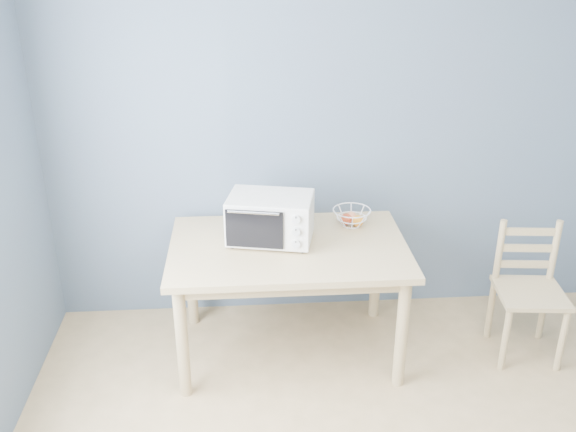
{
  "coord_description": "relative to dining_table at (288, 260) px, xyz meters",
  "views": [
    {
      "loc": [
        -0.73,
        -1.66,
        2.46
      ],
      "look_at": [
        -0.48,
        1.72,
        0.93
      ],
      "focal_mm": 40.0,
      "sensor_mm": 36.0,
      "label": 1
    }
  ],
  "objects": [
    {
      "name": "dining_chair",
      "position": [
        1.47,
        -0.09,
        -0.23
      ],
      "size": [
        0.43,
        0.43,
        0.84
      ],
      "rotation": [
        0.0,
        0.0,
        -0.1
      ],
      "color": "tan",
      "rests_on": "ground"
    },
    {
      "name": "fruit_basket",
      "position": [
        0.41,
        0.25,
        0.16
      ],
      "size": [
        0.27,
        0.27,
        0.11
      ],
      "rotation": [
        0.0,
        0.0,
        -0.12
      ],
      "color": "white",
      "rests_on": "dining_table"
    },
    {
      "name": "toaster_oven",
      "position": [
        -0.12,
        0.07,
        0.25
      ],
      "size": [
        0.54,
        0.43,
        0.29
      ],
      "rotation": [
        0.0,
        0.0,
        -0.21
      ],
      "color": "beige",
      "rests_on": "dining_table"
    },
    {
      "name": "room",
      "position": [
        0.48,
        -1.7,
        0.65
      ],
      "size": [
        4.01,
        4.51,
        2.61
      ],
      "color": "tan",
      "rests_on": "ground"
    },
    {
      "name": "dining_table",
      "position": [
        0.0,
        0.0,
        0.0
      ],
      "size": [
        1.4,
        0.9,
        0.75
      ],
      "color": "tan",
      "rests_on": "ground"
    }
  ]
}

